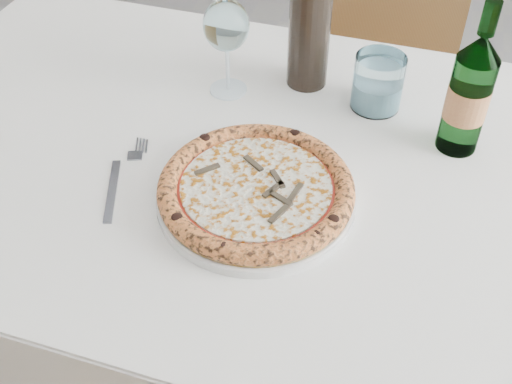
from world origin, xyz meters
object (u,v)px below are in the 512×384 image
(beer_bottle, at_px, (469,94))
(dining_table, at_px, (272,201))
(tumbler, at_px, (377,86))
(chair_far, at_px, (371,52))
(plate, at_px, (256,198))
(wine_bottle, at_px, (310,18))
(pizza, at_px, (256,189))
(wine_glass, at_px, (226,28))

(beer_bottle, bearing_deg, dining_table, -157.65)
(tumbler, bearing_deg, chair_far, 95.99)
(plate, distance_m, wine_bottle, 0.35)
(plate, xyz_separation_m, pizza, (-0.00, -0.00, 0.02))
(chair_far, height_order, plate, chair_far)
(tumbler, relative_size, beer_bottle, 0.38)
(chair_far, xyz_separation_m, beer_bottle, (0.20, -0.63, 0.32))
(dining_table, distance_m, pizza, 0.15)
(plate, height_order, wine_glass, wine_glass)
(chair_far, height_order, wine_glass, wine_glass)
(tumbler, bearing_deg, wine_bottle, 162.64)
(chair_far, relative_size, wine_bottle, 3.11)
(beer_bottle, bearing_deg, chair_far, 107.59)
(chair_far, distance_m, tumbler, 0.62)
(chair_far, xyz_separation_m, tumbler, (0.06, -0.56, 0.26))
(pizza, height_order, wine_bottle, wine_bottle)
(wine_glass, height_order, tumbler, wine_glass)
(chair_far, height_order, beer_bottle, beer_bottle)
(dining_table, height_order, chair_far, chair_far)
(wine_glass, relative_size, tumbler, 1.81)
(dining_table, xyz_separation_m, tumbler, (0.13, 0.19, 0.13))
(dining_table, height_order, wine_glass, wine_glass)
(plate, height_order, tumbler, tumbler)
(pizza, xyz_separation_m, tumbler, (0.13, 0.29, 0.02))
(dining_table, bearing_deg, wine_bottle, 89.10)
(plate, relative_size, beer_bottle, 1.16)
(chair_far, distance_m, beer_bottle, 0.74)
(dining_table, bearing_deg, pizza, -90.00)
(dining_table, relative_size, tumbler, 14.78)
(dining_table, bearing_deg, wine_glass, 127.26)
(wine_glass, xyz_separation_m, beer_bottle, (0.40, -0.05, -0.02))
(dining_table, relative_size, plate, 4.88)
(dining_table, bearing_deg, chair_far, 84.14)
(beer_bottle, bearing_deg, plate, -142.33)
(dining_table, xyz_separation_m, beer_bottle, (0.28, 0.11, 0.19))
(chair_far, relative_size, wine_glass, 5.30)
(plate, distance_m, beer_bottle, 0.36)
(beer_bottle, bearing_deg, pizza, -142.33)
(plate, relative_size, pizza, 1.02)
(chair_far, distance_m, wine_glass, 0.71)
(tumbler, xyz_separation_m, wine_bottle, (-0.13, 0.04, 0.09))
(pizza, distance_m, wine_bottle, 0.35)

